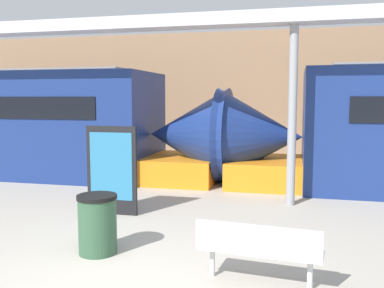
{
  "coord_description": "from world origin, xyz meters",
  "views": [
    {
      "loc": [
        2.18,
        -4.8,
        2.35
      ],
      "look_at": [
        0.11,
        3.81,
        1.4
      ],
      "focal_mm": 40.0,
      "sensor_mm": 36.0,
      "label": 1
    }
  ],
  "objects": [
    {
      "name": "station_wall",
      "position": [
        0.0,
        12.43,
        2.5
      ],
      "size": [
        56.0,
        0.2,
        5.0
      ],
      "primitive_type": "cube",
      "color": "#937051",
      "rests_on": "ground_plane"
    },
    {
      "name": "canopy_beam",
      "position": [
        2.12,
        4.72,
        4.06
      ],
      "size": [
        28.0,
        0.6,
        0.28
      ],
      "primitive_type": "cube",
      "color": "#B7B7BC",
      "rests_on": "support_column_near"
    },
    {
      "name": "poster_board",
      "position": [
        -1.39,
        3.09,
        0.91
      ],
      "size": [
        1.06,
        0.07,
        1.8
      ],
      "color": "black",
      "rests_on": "ground_plane"
    },
    {
      "name": "bench_near",
      "position": [
        1.78,
        0.43,
        0.49
      ],
      "size": [
        1.6,
        0.6,
        0.81
      ],
      "rotation": [
        0.0,
        0.0,
        -0.11
      ],
      "color": "silver",
      "rests_on": "ground_plane"
    },
    {
      "name": "trash_bin",
      "position": [
        -0.69,
        0.99,
        0.45
      ],
      "size": [
        0.61,
        0.61,
        0.9
      ],
      "color": "#2D5138",
      "rests_on": "ground_plane"
    },
    {
      "name": "ground_plane",
      "position": [
        0.0,
        0.0,
        0.0
      ],
      "size": [
        60.0,
        60.0,
        0.0
      ],
      "primitive_type": "plane",
      "color": "#A8A093"
    },
    {
      "name": "support_column_near",
      "position": [
        2.12,
        4.72,
        1.96
      ],
      "size": [
        0.19,
        0.19,
        3.92
      ],
      "primitive_type": "cylinder",
      "color": "gray",
      "rests_on": "ground_plane"
    }
  ]
}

